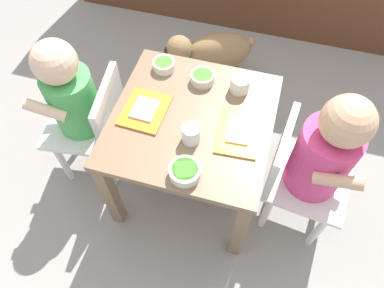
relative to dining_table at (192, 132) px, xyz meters
The scene contains 12 objects.
ground_plane 0.38m from the dining_table, ahead, with size 7.00×7.00×0.00m, color gray.
dining_table is the anchor object (origin of this frame).
seated_child_left 0.44m from the dining_table, behind, with size 0.31×0.31×0.70m.
seated_child_right 0.45m from the dining_table, ahead, with size 0.31×0.31×0.72m.
dog 0.64m from the dining_table, 96.69° to the left, with size 0.43×0.30×0.32m.
food_tray_left 0.19m from the dining_table, behind, with size 0.15×0.18×0.02m.
food_tray_right 0.19m from the dining_table, ahead, with size 0.15×0.21×0.02m.
water_cup_left 0.14m from the dining_table, 76.23° to the right, with size 0.06×0.06×0.06m.
water_cup_right 0.24m from the dining_table, 52.99° to the left, with size 0.07×0.07×0.06m.
cereal_bowl_left_side 0.20m from the dining_table, 93.31° to the left, with size 0.09×0.09×0.04m.
veggie_bowl_near 0.24m from the dining_table, 79.84° to the right, with size 0.10×0.10×0.04m.
cereal_bowl_right_side 0.28m from the dining_table, 129.80° to the left, with size 0.08×0.08×0.03m.
Camera 1 is at (0.20, -0.71, 1.42)m, focal length 33.10 mm.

